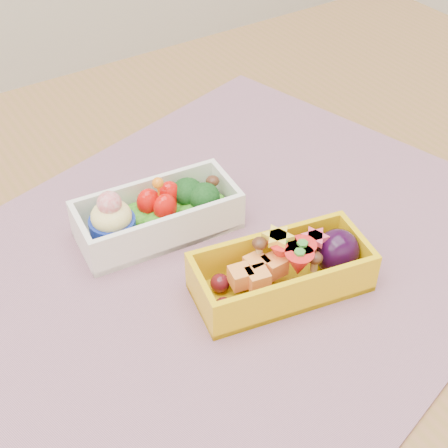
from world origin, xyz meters
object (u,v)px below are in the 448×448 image
table (220,312)px  bento_white (157,214)px  placemat (220,261)px  bento_yellow (285,270)px

table → bento_white: bearing=134.2°
table → bento_white: bento_white is taller
placemat → bento_yellow: (0.03, -0.06, 0.02)m
bento_white → table: bearing=-39.8°
table → placemat: 0.10m
table → placemat: size_ratio=2.10×
bento_white → bento_yellow: bento_white is taller
table → bento_white: size_ratio=7.52×
placemat → bento_yellow: bearing=-64.9°
placemat → bento_yellow: size_ratio=3.52×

